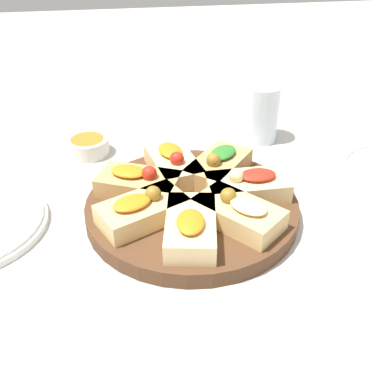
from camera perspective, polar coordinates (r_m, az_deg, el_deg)
The scene contains 12 objects.
ground_plane at distance 0.68m, azimuth 0.00°, elevation -2.76°, with size 3.00×3.00×0.00m, color beige.
serving_board at distance 0.67m, azimuth 0.00°, elevation -1.92°, with size 0.32×0.32×0.02m, color #51331E.
focaccia_slice_0 at distance 0.68m, azimuth -6.81°, elevation 1.19°, with size 0.14×0.11×0.05m.
focaccia_slice_1 at distance 0.62m, azimuth -6.33°, elevation -2.25°, with size 0.14×0.11×0.05m.
focaccia_slice_2 at distance 0.59m, azimuth -0.16°, elevation -4.41°, with size 0.09×0.13×0.04m.
focaccia_slice_3 at distance 0.62m, azimuth 5.93°, elevation -2.60°, with size 0.13×0.13×0.05m.
focaccia_slice_4 at distance 0.67m, azimuth 7.03°, elevation 0.83°, with size 0.12×0.07×0.05m.
focaccia_slice_5 at distance 0.72m, azimuth 3.39°, elevation 3.33°, with size 0.13×0.13×0.05m.
focaccia_slice_6 at distance 0.72m, azimuth -2.39°, elevation 3.58°, with size 0.09×0.13×0.05m.
water_glass at distance 0.88m, azimuth 8.77°, elevation 9.85°, with size 0.07×0.07×0.11m, color silver.
napkin_stack at distance 0.49m, azimuth 10.67°, elevation -21.20°, with size 0.10×0.09×0.01m, color white.
dipping_bowl at distance 0.85m, azimuth -13.07°, elevation 5.75°, with size 0.08×0.08×0.03m.
Camera 1 is at (-0.09, -0.54, 0.40)m, focal length 42.00 mm.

